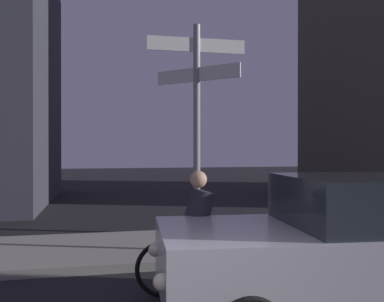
# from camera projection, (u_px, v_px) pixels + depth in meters

# --- Properties ---
(sidewalk_kerb) EXTENTS (40.00, 2.57, 0.14)m
(sidewalk_kerb) POSITION_uv_depth(u_px,v_px,m) (122.00, 249.00, 7.71)
(sidewalk_kerb) COLOR gray
(sidewalk_kerb) RESTS_ON ground_plane
(signpost) EXTENTS (1.72, 1.20, 3.89)m
(signpost) POSITION_uv_depth(u_px,v_px,m) (197.00, 114.00, 7.31)
(signpost) COLOR gray
(signpost) RESTS_ON sidewalk_kerb
(car_near_left) EXTENTS (4.43, 2.28, 1.59)m
(car_near_left) POSITION_uv_depth(u_px,v_px,m) (357.00, 245.00, 4.70)
(car_near_left) COLOR #B7B7BC
(car_near_left) RESTS_ON ground_plane
(cyclist) EXTENTS (1.81, 0.37, 1.61)m
(cyclist) POSITION_uv_depth(u_px,v_px,m) (202.00, 238.00, 5.44)
(cyclist) COLOR black
(cyclist) RESTS_ON ground_plane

